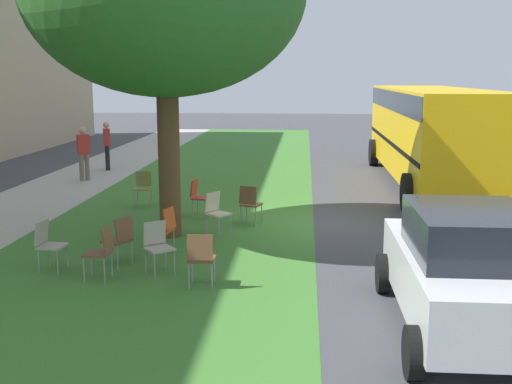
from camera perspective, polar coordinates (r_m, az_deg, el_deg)
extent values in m
plane|color=#424247|center=(14.20, 6.05, -2.85)|extent=(80.00, 80.00, 0.00)
cube|color=#3D752D|center=(14.47, -6.73, -2.60)|extent=(48.00, 6.00, 0.01)
cylinder|color=brown|center=(12.82, -7.91, 3.73)|extent=(0.44, 0.44, 3.56)
cube|color=olive|center=(16.16, -10.26, 0.28)|extent=(0.41, 0.43, 0.04)
cube|color=olive|center=(16.29, -10.13, 1.22)|extent=(0.09, 0.40, 0.40)
cylinder|color=gray|center=(16.08, -11.00, -0.63)|extent=(0.02, 0.02, 0.42)
cylinder|color=gray|center=(16.00, -9.75, -0.65)|extent=(0.02, 0.02, 0.42)
cylinder|color=gray|center=(16.41, -10.70, -0.40)|extent=(0.02, 0.02, 0.42)
cylinder|color=gray|center=(16.32, -9.47, -0.41)|extent=(0.02, 0.02, 0.42)
cube|color=#ADA393|center=(10.61, -8.73, -5.12)|extent=(0.58, 0.58, 0.04)
cube|color=#ADA393|center=(10.70, -9.19, -3.66)|extent=(0.32, 0.36, 0.40)
cylinder|color=gray|center=(10.45, -9.18, -6.69)|extent=(0.02, 0.02, 0.42)
cylinder|color=gray|center=(10.60, -7.41, -6.38)|extent=(0.02, 0.02, 0.42)
cylinder|color=gray|center=(10.75, -9.96, -6.22)|extent=(0.02, 0.02, 0.42)
cylinder|color=gray|center=(10.89, -8.23, -5.94)|extent=(0.02, 0.02, 0.42)
cube|color=#B7332D|center=(14.79, -4.95, -0.55)|extent=(0.48, 0.47, 0.04)
cube|color=#B7332D|center=(14.80, -5.63, 0.40)|extent=(0.41, 0.15, 0.40)
cylinder|color=gray|center=(14.61, -4.54, -1.60)|extent=(0.02, 0.02, 0.42)
cylinder|color=gray|center=(14.94, -4.10, -1.31)|extent=(0.02, 0.02, 0.42)
cylinder|color=gray|center=(14.72, -5.79, -1.52)|extent=(0.02, 0.02, 0.42)
cylinder|color=gray|center=(15.05, -5.32, -1.24)|extent=(0.02, 0.02, 0.42)
cube|color=brown|center=(9.96, -4.96, -6.08)|extent=(0.41, 0.43, 0.04)
cube|color=brown|center=(9.72, -5.12, -5.02)|extent=(0.10, 0.40, 0.40)
cylinder|color=gray|center=(10.17, -3.80, -7.06)|extent=(0.02, 0.02, 0.42)
cylinder|color=gray|center=(10.21, -5.82, -7.01)|extent=(0.02, 0.02, 0.42)
cylinder|color=gray|center=(9.85, -4.02, -7.66)|extent=(0.02, 0.02, 0.42)
cylinder|color=gray|center=(9.89, -6.11, -7.60)|extent=(0.02, 0.02, 0.42)
cube|color=#C64C1E|center=(11.83, -8.61, -3.46)|extent=(0.50, 0.49, 0.04)
cube|color=#C64C1E|center=(11.70, -7.85, -2.40)|extent=(0.41, 0.18, 0.40)
cylinder|color=gray|center=(12.12, -8.91, -4.25)|extent=(0.02, 0.02, 0.42)
cylinder|color=gray|center=(11.81, -9.71, -4.67)|extent=(0.02, 0.02, 0.42)
cylinder|color=gray|center=(11.97, -7.46, -4.40)|extent=(0.02, 0.02, 0.42)
cylinder|color=gray|center=(11.66, -8.23, -4.83)|extent=(0.02, 0.02, 0.42)
cube|color=brown|center=(10.54, -14.19, -5.43)|extent=(0.43, 0.41, 0.04)
cube|color=brown|center=(10.42, -13.32, -4.21)|extent=(0.40, 0.09, 0.40)
cylinder|color=gray|center=(10.82, -14.67, -6.29)|extent=(0.02, 0.02, 0.42)
cylinder|color=gray|center=(10.50, -15.35, -6.85)|extent=(0.02, 0.02, 0.42)
cylinder|color=gray|center=(10.71, -12.95, -6.39)|extent=(0.02, 0.02, 0.42)
cylinder|color=gray|center=(10.39, -13.58, -6.96)|extent=(0.02, 0.02, 0.42)
cube|color=#ADA393|center=(11.19, -17.98, -4.69)|extent=(0.46, 0.44, 0.04)
cube|color=#ADA393|center=(11.22, -18.86, -3.45)|extent=(0.41, 0.12, 0.40)
cylinder|color=gray|center=(11.02, -17.56, -6.14)|extent=(0.02, 0.02, 0.42)
cylinder|color=gray|center=(11.33, -16.72, -5.64)|extent=(0.02, 0.02, 0.42)
cylinder|color=gray|center=(11.18, -19.12, -6.00)|extent=(0.02, 0.02, 0.42)
cylinder|color=gray|center=(11.48, -18.25, -5.51)|extent=(0.02, 0.02, 0.42)
cube|color=beige|center=(13.07, -3.40, -2.01)|extent=(0.58, 0.57, 0.04)
cube|color=beige|center=(13.15, -3.97, -0.88)|extent=(0.37, 0.30, 0.40)
cylinder|color=gray|center=(12.88, -3.40, -3.24)|extent=(0.02, 0.02, 0.42)
cylinder|color=gray|center=(13.14, -2.31, -2.96)|extent=(0.02, 0.02, 0.42)
cylinder|color=gray|center=(13.12, -4.47, -3.01)|extent=(0.02, 0.02, 0.42)
cylinder|color=gray|center=(13.37, -3.38, -2.74)|extent=(0.02, 0.02, 0.42)
cube|color=brown|center=(11.25, -12.48, -4.34)|extent=(0.56, 0.55, 0.04)
cube|color=brown|center=(11.07, -11.87, -3.28)|extent=(0.39, 0.26, 0.40)
cylinder|color=gray|center=(11.55, -12.42, -5.12)|extent=(0.02, 0.02, 0.42)
cylinder|color=gray|center=(11.30, -13.70, -5.52)|extent=(0.02, 0.02, 0.42)
cylinder|color=gray|center=(11.32, -11.18, -5.40)|extent=(0.02, 0.02, 0.42)
cylinder|color=gray|center=(11.07, -12.46, -5.81)|extent=(0.02, 0.02, 0.42)
cube|color=brown|center=(14.00, -0.44, -1.14)|extent=(0.51, 0.52, 0.04)
cube|color=brown|center=(13.79, -0.74, -0.31)|extent=(0.21, 0.41, 0.40)
cylinder|color=gray|center=(14.14, 0.50, -1.98)|extent=(0.02, 0.02, 0.42)
cylinder|color=gray|center=(14.27, -0.84, -1.86)|extent=(0.02, 0.02, 0.42)
cylinder|color=gray|center=(13.83, -0.03, -2.26)|extent=(0.02, 0.02, 0.42)
cylinder|color=gray|center=(13.97, -1.40, -2.13)|extent=(0.02, 0.02, 0.42)
cube|color=silver|center=(8.62, 18.45, -7.61)|extent=(3.70, 1.64, 0.76)
cube|color=#1E232B|center=(8.30, 18.96, -3.66)|extent=(1.90, 1.44, 0.64)
cylinder|color=black|center=(9.89, 11.44, -7.23)|extent=(0.60, 0.18, 0.60)
cylinder|color=black|center=(10.25, 21.22, -7.12)|extent=(0.60, 0.18, 0.60)
cylinder|color=black|center=(7.30, 14.11, -13.95)|extent=(0.60, 0.18, 0.60)
cube|color=yellow|center=(19.57, 15.63, 5.35)|extent=(10.40, 2.44, 2.50)
cube|color=black|center=(19.60, 15.58, 4.34)|extent=(10.30, 2.46, 0.12)
cube|color=black|center=(19.51, 15.76, 7.99)|extent=(10.30, 2.46, 0.56)
cylinder|color=black|center=(23.44, 10.61, 3.55)|extent=(0.96, 0.28, 0.96)
cylinder|color=black|center=(23.84, 16.65, 3.40)|extent=(0.96, 0.28, 0.96)
cylinder|color=black|center=(15.59, 13.65, -0.08)|extent=(0.96, 0.28, 0.96)
cylinder|color=#726659|center=(20.47, -15.06, 2.20)|extent=(0.14, 0.14, 0.85)
cylinder|color=#726659|center=(20.42, -15.54, 2.16)|extent=(0.14, 0.14, 0.85)
cube|color=red|center=(20.35, -15.40, 4.20)|extent=(0.37, 0.41, 0.60)
sphere|color=tan|center=(20.31, -15.46, 5.40)|extent=(0.22, 0.22, 0.22)
cylinder|color=black|center=(22.43, -13.29, 2.99)|extent=(0.14, 0.14, 0.85)
cylinder|color=black|center=(22.61, -13.34, 3.05)|extent=(0.14, 0.14, 0.85)
cube|color=red|center=(22.44, -13.39, 4.85)|extent=(0.41, 0.33, 0.60)
sphere|color=tan|center=(22.40, -13.44, 5.95)|extent=(0.22, 0.22, 0.22)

